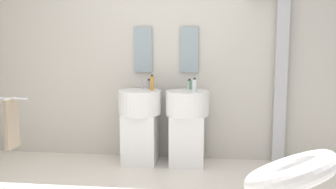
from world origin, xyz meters
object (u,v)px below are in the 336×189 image
at_px(pedestal_sink_left, 140,122).
at_px(pedestal_sink_right, 187,124).
at_px(shower_column, 280,74).
at_px(soap_bottle_clear, 195,86).
at_px(soap_bottle_green, 190,84).
at_px(towel_rack, 9,126).
at_px(soap_bottle_amber, 152,83).
at_px(lounge_chair, 290,179).
at_px(soap_bottle_grey, 149,84).

xyz_separation_m(pedestal_sink_left, pedestal_sink_right, (0.57, 0.00, 0.00)).
relative_size(shower_column, soap_bottle_clear, 12.38).
height_order(shower_column, soap_bottle_green, shower_column).
relative_size(towel_rack, soap_bottle_amber, 5.09).
bearing_deg(shower_column, towel_rack, -158.36).
bearing_deg(soap_bottle_amber, shower_column, 6.92).
height_order(lounge_chair, soap_bottle_clear, soap_bottle_clear).
height_order(soap_bottle_green, soap_bottle_grey, soap_bottle_green).
height_order(lounge_chair, soap_bottle_amber, soap_bottle_amber).
relative_size(lounge_chair, soap_bottle_grey, 8.51).
bearing_deg(lounge_chair, soap_bottle_green, 121.09).
height_order(lounge_chair, soap_bottle_green, soap_bottle_green).
distance_m(soap_bottle_green, soap_bottle_grey, 0.50).
height_order(towel_rack, soap_bottle_amber, soap_bottle_amber).
bearing_deg(soap_bottle_amber, pedestal_sink_left, -175.29).
bearing_deg(soap_bottle_grey, towel_rack, -139.64).
height_order(pedestal_sink_right, soap_bottle_clear, soap_bottle_clear).
bearing_deg(shower_column, lounge_chair, -95.65).
bearing_deg(pedestal_sink_right, pedestal_sink_left, 180.00).
distance_m(lounge_chair, soap_bottle_green, 1.87).
height_order(pedestal_sink_right, soap_bottle_green, soap_bottle_green).
xyz_separation_m(pedestal_sink_right, shower_column, (1.08, 0.19, 0.58)).
distance_m(pedestal_sink_right, soap_bottle_green, 0.48).
distance_m(lounge_chair, soap_bottle_amber, 2.00).
relative_size(lounge_chair, towel_rack, 1.11).
height_order(shower_column, soap_bottle_grey, shower_column).
height_order(soap_bottle_amber, soap_bottle_grey, soap_bottle_amber).
bearing_deg(soap_bottle_grey, pedestal_sink_right, -15.43).
distance_m(pedestal_sink_left, lounge_chair, 2.01).
distance_m(pedestal_sink_right, towel_rack, 1.95).
relative_size(soap_bottle_grey, soap_bottle_clear, 0.75).
xyz_separation_m(pedestal_sink_left, soap_bottle_clear, (0.66, -0.11, 0.47)).
distance_m(pedestal_sink_left, towel_rack, 1.47).
bearing_deg(shower_column, soap_bottle_amber, -173.08).
distance_m(soap_bottle_amber, soap_bottle_green, 0.47).
bearing_deg(lounge_chair, pedestal_sink_right, 124.76).
bearing_deg(shower_column, soap_bottle_grey, -177.77).
bearing_deg(soap_bottle_green, pedestal_sink_right, -93.57).
xyz_separation_m(pedestal_sink_right, soap_bottle_green, (0.01, 0.18, 0.45)).
xyz_separation_m(towel_rack, soap_bottle_green, (1.73, 1.10, 0.32)).
xyz_separation_m(pedestal_sink_left, shower_column, (1.65, 0.19, 0.58)).
relative_size(soap_bottle_amber, soap_bottle_green, 1.48).
height_order(pedestal_sink_left, shower_column, shower_column).
bearing_deg(soap_bottle_clear, pedestal_sink_right, 128.64).
relative_size(pedestal_sink_left, lounge_chair, 0.93).
height_order(pedestal_sink_left, soap_bottle_grey, soap_bottle_grey).
distance_m(soap_bottle_amber, soap_bottle_grey, 0.14).
xyz_separation_m(soap_bottle_amber, soap_bottle_grey, (-0.06, 0.12, -0.03)).
bearing_deg(soap_bottle_green, pedestal_sink_left, -162.63).
height_order(pedestal_sink_left, soap_bottle_green, soap_bottle_green).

